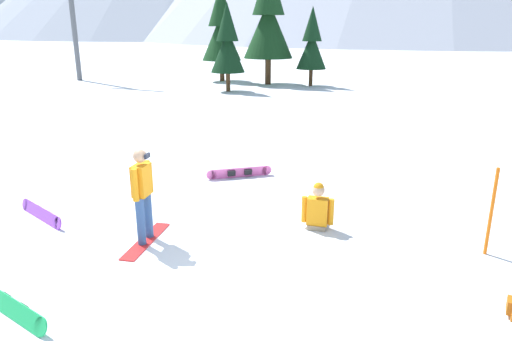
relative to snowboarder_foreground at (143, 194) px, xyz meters
name	(u,v)px	position (x,y,z in m)	size (l,w,h in m)	color
ground_plane	(206,273)	(1.60, -0.56, -0.93)	(800.00, 800.00, 0.00)	white
snowboarder_foreground	(143,194)	(0.00, 0.00, 0.00)	(0.62, 1.61, 1.76)	red
snowboarder_midground	(319,210)	(2.67, 2.03, -0.60)	(0.72, 1.80, 0.95)	gray
loose_snowboard_near_right	(41,213)	(-2.60, -0.05, -0.80)	(1.70, 0.62, 0.25)	#993FD8
loose_snowboard_near_left	(240,173)	(-0.13, 4.12, -0.79)	(1.40, 1.18, 0.27)	pink
loose_snowboard_far_spare	(10,306)	(-0.27, -2.64, -0.80)	(1.78, 0.47, 0.24)	#19B259
trail_marker_pole	(491,212)	(5.69, 2.06, -0.14)	(0.06, 0.06, 1.57)	orange
pine_tree_twin	(221,29)	(-11.28, 23.63, 2.68)	(2.76, 2.76, 6.62)	#472D19
pine_tree_young	(312,43)	(-4.61, 23.55, 1.81)	(1.95, 1.95, 5.02)	#472D19
pine_tree_leaning	(227,43)	(-8.31, 18.93, 1.89)	(2.04, 2.04, 5.17)	#472D19
pine_tree_tall	(268,18)	(-7.53, 23.23, 3.37)	(3.27, 3.27, 7.87)	#472D19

